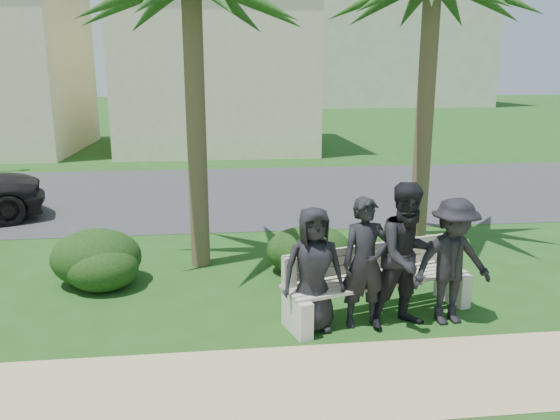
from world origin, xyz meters
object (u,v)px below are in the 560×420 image
at_px(park_bench, 379,286).
at_px(man_d, 452,262).
at_px(man_a, 313,269).
at_px(man_b, 365,263).
at_px(man_c, 408,256).

bearing_deg(park_bench, man_d, -38.04).
distance_m(park_bench, man_a, 1.09).
relative_size(park_bench, man_b, 1.63).
bearing_deg(man_a, park_bench, 13.08).
distance_m(park_bench, man_d, 1.01).
relative_size(park_bench, man_a, 1.73).
height_order(park_bench, man_d, man_d).
distance_m(man_c, man_d, 0.62).
bearing_deg(park_bench, man_a, -178.08).
bearing_deg(man_b, man_a, -179.96).
height_order(man_b, man_c, man_c).
bearing_deg(man_c, man_d, -8.88).
distance_m(man_a, man_b, 0.68).
relative_size(man_c, man_d, 1.13).
relative_size(park_bench, man_d, 1.66).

